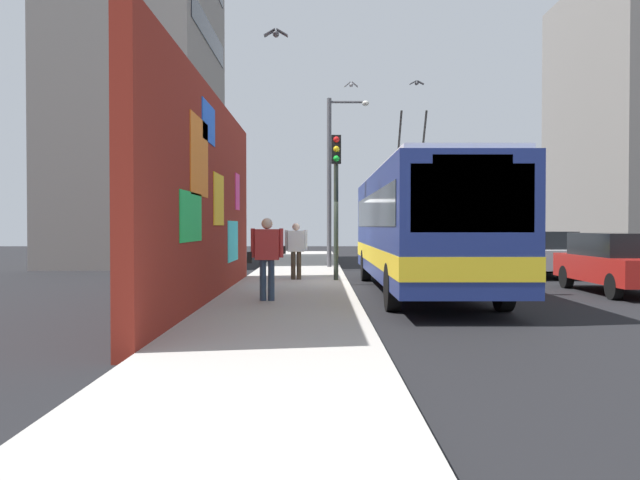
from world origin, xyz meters
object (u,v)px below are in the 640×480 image
parked_car_champagne (500,248)px  pedestrian_near_wall (267,252)px  parked_car_silver (540,252)px  parked_car_red (619,262)px  street_lamp (334,170)px  city_bus (420,225)px  pedestrian_midblock (296,246)px  traffic_light (336,183)px

parked_car_champagne → pedestrian_near_wall: (-14.55, 9.00, 0.38)m
parked_car_silver → pedestrian_near_wall: pedestrian_near_wall is taller
parked_car_red → street_lamp: street_lamp is taller
city_bus → parked_car_silver: size_ratio=2.55×
city_bus → pedestrian_midblock: 4.28m
city_bus → parked_car_champagne: 12.52m
pedestrian_near_wall → pedestrian_midblock: pedestrian_near_wall is taller
pedestrian_near_wall → traffic_light: traffic_light is taller
city_bus → parked_car_silver: city_bus is taller
parked_car_red → pedestrian_near_wall: (-3.04, 9.00, 0.37)m
street_lamp → traffic_light: bearing=179.3°
parked_car_champagne → traffic_light: traffic_light is taller
parked_car_red → pedestrian_near_wall: 9.50m
city_bus → street_lamp: bearing=13.0°
parked_car_champagne → parked_car_silver: bearing=-180.0°
city_bus → street_lamp: street_lamp is taller
parked_car_champagne → pedestrian_near_wall: size_ratio=2.46×
parked_car_red → parked_car_champagne: size_ratio=1.06×
parked_car_silver → pedestrian_near_wall: 12.88m
parked_car_red → street_lamp: 12.08m
pedestrian_midblock → street_lamp: size_ratio=0.25×
pedestrian_midblock → street_lamp: bearing=-11.5°
parked_car_red → pedestrian_midblock: (2.73, 8.56, 0.32)m
parked_car_silver → street_lamp: 8.45m
pedestrian_near_wall → pedestrian_midblock: 5.78m
traffic_light → parked_car_champagne: bearing=-38.9°
city_bus → pedestrian_near_wall: size_ratio=6.75×
street_lamp → pedestrian_midblock: bearing=168.5°
parked_car_red → pedestrian_midblock: 8.99m
street_lamp → pedestrian_near_wall: bearing=171.9°
city_bus → parked_car_champagne: bearing=-24.6°
parked_car_silver → street_lamp: size_ratio=0.71×
parked_car_silver → parked_car_champagne: same height
city_bus → parked_car_red: bearing=-91.8°
parked_car_champagne → pedestrian_midblock: pedestrian_midblock is taller
traffic_light → parked_car_silver: bearing=-62.9°
pedestrian_midblock → traffic_light: traffic_light is taller
pedestrian_near_wall → parked_car_champagne: bearing=-31.7°
parked_car_champagne → pedestrian_midblock: bearing=135.7°
city_bus → parked_car_champagne: (11.35, -5.20, -0.97)m
parked_car_champagne → pedestrian_near_wall: 17.11m
parked_car_champagne → traffic_light: bearing=141.1°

